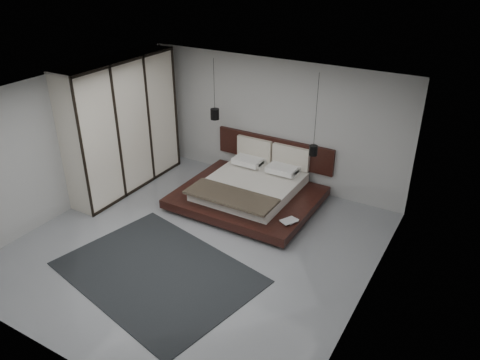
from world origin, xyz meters
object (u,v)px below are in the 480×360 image
Objects in this scene: pendant_right at (313,150)px; wardrobe at (122,125)px; pendant_left at (215,114)px; rug at (158,272)px; bed at (251,189)px; lattice_screen at (152,112)px.

wardrobe is at bearing -163.43° from pendant_right.
rug is at bearing -73.64° from pendant_left.
bed is 0.96× the size of wardrobe.
lattice_screen is 4.63m from rug.
pendant_right is at bearing 16.57° from wardrobe.
wardrobe reaches higher than pendant_left.
rug is (-0.17, -2.88, -0.28)m from bed.
bed is 0.88× the size of rug.
wardrobe is at bearing 140.06° from rug.
wardrobe is at bearing -78.73° from lattice_screen.
rug is (2.58, -2.16, -1.42)m from wardrobe.
pendant_left is 0.41× the size of rug.
pendant_right is (2.30, -0.00, -0.34)m from pendant_left.
pendant_left is 2.32m from pendant_right.
pendant_left is at bearing 106.36° from rug.
lattice_screen is at bearing 176.89° from pendant_left.
pendant_right reaches higher than bed.
lattice_screen is at bearing 101.27° from wardrobe.
pendant_left is 3.81m from rug.
pendant_left is at bearing -3.11° from lattice_screen.
pendant_left reaches higher than rug.
pendant_left is at bearing 158.93° from bed.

